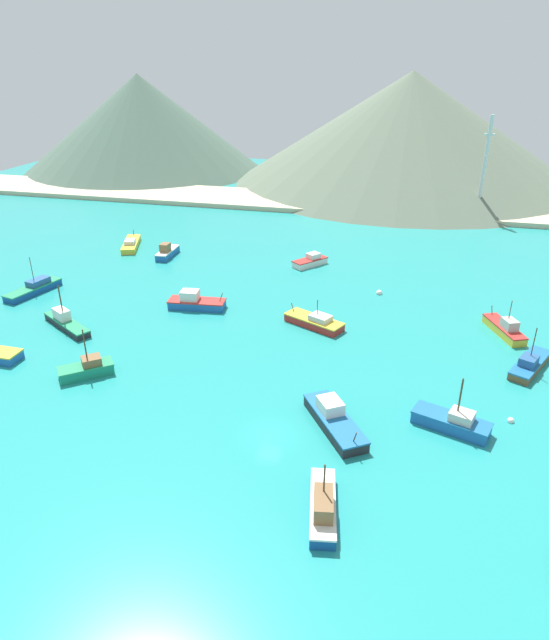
{
  "coord_description": "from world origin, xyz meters",
  "views": [
    {
      "loc": [
        12.24,
        -46.76,
        36.87
      ],
      "look_at": [
        -5.5,
        24.43,
        1.78
      ],
      "focal_mm": 31.09,
      "sensor_mm": 36.0,
      "label": 1
    }
  ],
  "objects_px": {
    "fishing_boat_9": "(87,369)",
    "fishing_boat_3": "(66,322)",
    "fishing_boat_4": "(34,288)",
    "fishing_boat_10": "(530,364)",
    "fishing_boat_14": "(323,506)",
    "buoy_1": "(379,293)",
    "fishing_boat_0": "(505,329)",
    "fishing_boat_5": "(167,252)",
    "fishing_boat_7": "(315,321)",
    "fishing_boat_11": "(310,261)",
    "fishing_boat_1": "(196,302)",
    "buoy_0": "(511,421)",
    "fishing_boat_8": "(334,419)",
    "fishing_boat_6": "(131,244)",
    "radio_tower": "(484,167)",
    "fishing_boat_12": "(452,422)"
  },
  "relations": [
    {
      "from": "fishing_boat_8",
      "to": "buoy_0",
      "type": "distance_m",
      "value": 19.86
    },
    {
      "from": "fishing_boat_0",
      "to": "fishing_boat_7",
      "type": "xyz_separation_m",
      "value": [
        -27.4,
        -4.0,
        -0.15
      ]
    },
    {
      "from": "fishing_boat_3",
      "to": "fishing_boat_9",
      "type": "relative_size",
      "value": 1.5
    },
    {
      "from": "fishing_boat_3",
      "to": "fishing_boat_10",
      "type": "height_order",
      "value": "fishing_boat_3"
    },
    {
      "from": "fishing_boat_4",
      "to": "fishing_boat_1",
      "type": "bearing_deg",
      "value": 1.49
    },
    {
      "from": "fishing_boat_1",
      "to": "fishing_boat_8",
      "type": "relative_size",
      "value": 0.89
    },
    {
      "from": "fishing_boat_4",
      "to": "fishing_boat_10",
      "type": "height_order",
      "value": "fishing_boat_4"
    },
    {
      "from": "fishing_boat_5",
      "to": "fishing_boat_7",
      "type": "relative_size",
      "value": 0.77
    },
    {
      "from": "fishing_boat_4",
      "to": "fishing_boat_7",
      "type": "bearing_deg",
      "value": -1.33
    },
    {
      "from": "fishing_boat_0",
      "to": "buoy_1",
      "type": "xyz_separation_m",
      "value": [
        -18.91,
        10.95,
        -0.74
      ]
    },
    {
      "from": "fishing_boat_4",
      "to": "fishing_boat_9",
      "type": "relative_size",
      "value": 1.57
    },
    {
      "from": "fishing_boat_11",
      "to": "buoy_0",
      "type": "bearing_deg",
      "value": -55.28
    },
    {
      "from": "fishing_boat_11",
      "to": "fishing_boat_3",
      "type": "bearing_deg",
      "value": -130.39
    },
    {
      "from": "fishing_boat_5",
      "to": "fishing_boat_7",
      "type": "distance_m",
      "value": 42.3
    },
    {
      "from": "fishing_boat_1",
      "to": "fishing_boat_3",
      "type": "distance_m",
      "value": 19.84
    },
    {
      "from": "fishing_boat_3",
      "to": "fishing_boat_12",
      "type": "bearing_deg",
      "value": -12.31
    },
    {
      "from": "fishing_boat_1",
      "to": "fishing_boat_14",
      "type": "height_order",
      "value": "fishing_boat_14"
    },
    {
      "from": "fishing_boat_11",
      "to": "fishing_boat_14",
      "type": "distance_m",
      "value": 65.04
    },
    {
      "from": "fishing_boat_11",
      "to": "radio_tower",
      "type": "xyz_separation_m",
      "value": [
        34.07,
        44.05,
        11.7
      ]
    },
    {
      "from": "fishing_boat_14",
      "to": "radio_tower",
      "type": "relative_size",
      "value": 0.37
    },
    {
      "from": "fishing_boat_4",
      "to": "buoy_1",
      "type": "distance_m",
      "value": 59.2
    },
    {
      "from": "fishing_boat_7",
      "to": "fishing_boat_8",
      "type": "height_order",
      "value": "fishing_boat_7"
    },
    {
      "from": "fishing_boat_0",
      "to": "fishing_boat_12",
      "type": "xyz_separation_m",
      "value": [
        -8.36,
        -25.52,
        0.0
      ]
    },
    {
      "from": "buoy_0",
      "to": "buoy_1",
      "type": "height_order",
      "value": "buoy_1"
    },
    {
      "from": "fishing_boat_4",
      "to": "fishing_boat_10",
      "type": "relative_size",
      "value": 1.12
    },
    {
      "from": "fishing_boat_1",
      "to": "fishing_boat_8",
      "type": "height_order",
      "value": "fishing_boat_1"
    },
    {
      "from": "fishing_boat_5",
      "to": "buoy_1",
      "type": "bearing_deg",
      "value": -12.12
    },
    {
      "from": "fishing_boat_0",
      "to": "fishing_boat_3",
      "type": "height_order",
      "value": "fishing_boat_3"
    },
    {
      "from": "fishing_boat_7",
      "to": "buoy_0",
      "type": "xyz_separation_m",
      "value": [
        25.51,
        -18.59,
        -0.65
      ]
    },
    {
      "from": "fishing_boat_12",
      "to": "buoy_0",
      "type": "relative_size",
      "value": 11.31
    },
    {
      "from": "fishing_boat_9",
      "to": "fishing_boat_14",
      "type": "distance_m",
      "value": 36.88
    },
    {
      "from": "fishing_boat_4",
      "to": "buoy_0",
      "type": "bearing_deg",
      "value": -14.82
    },
    {
      "from": "fishing_boat_7",
      "to": "fishing_boat_11",
      "type": "xyz_separation_m",
      "value": [
        -5.63,
        26.34,
        0.05
      ]
    },
    {
      "from": "fishing_boat_6",
      "to": "buoy_0",
      "type": "xyz_separation_m",
      "value": [
        70.25,
        -46.72,
        -0.57
      ]
    },
    {
      "from": "fishing_boat_9",
      "to": "fishing_boat_3",
      "type": "bearing_deg",
      "value": 132.18
    },
    {
      "from": "fishing_boat_0",
      "to": "fishing_boat_5",
      "type": "bearing_deg",
      "value": 161.96
    },
    {
      "from": "fishing_boat_6",
      "to": "fishing_boat_12",
      "type": "xyz_separation_m",
      "value": [
        63.78,
        -49.65,
        0.22
      ]
    },
    {
      "from": "fishing_boat_9",
      "to": "buoy_0",
      "type": "height_order",
      "value": "fishing_boat_9"
    },
    {
      "from": "fishing_boat_0",
      "to": "fishing_boat_9",
      "type": "relative_size",
      "value": 1.31
    },
    {
      "from": "fishing_boat_14",
      "to": "buoy_1",
      "type": "height_order",
      "value": "fishing_boat_14"
    },
    {
      "from": "fishing_boat_10",
      "to": "fishing_boat_14",
      "type": "bearing_deg",
      "value": -124.75
    },
    {
      "from": "fishing_boat_7",
      "to": "fishing_boat_11",
      "type": "distance_m",
      "value": 26.93
    },
    {
      "from": "buoy_1",
      "to": "buoy_0",
      "type": "bearing_deg",
      "value": -63.09
    },
    {
      "from": "fishing_boat_14",
      "to": "fishing_boat_7",
      "type": "bearing_deg",
      "value": 101.27
    },
    {
      "from": "fishing_boat_0",
      "to": "buoy_1",
      "type": "bearing_deg",
      "value": 149.94
    },
    {
      "from": "fishing_boat_0",
      "to": "fishing_boat_6",
      "type": "xyz_separation_m",
      "value": [
        -72.14,
        24.13,
        -0.22
      ]
    },
    {
      "from": "fishing_boat_7",
      "to": "fishing_boat_10",
      "type": "height_order",
      "value": "fishing_boat_10"
    },
    {
      "from": "fishing_boat_5",
      "to": "fishing_boat_6",
      "type": "distance_m",
      "value": 10.8
    },
    {
      "from": "fishing_boat_10",
      "to": "fishing_boat_9",
      "type": "bearing_deg",
      "value": -164.52
    },
    {
      "from": "fishing_boat_5",
      "to": "fishing_boat_11",
      "type": "height_order",
      "value": "fishing_boat_5"
    }
  ]
}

